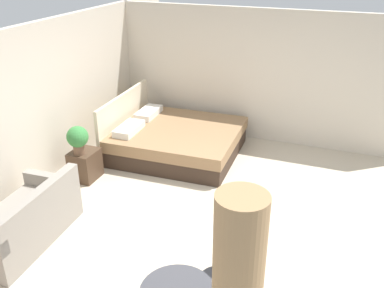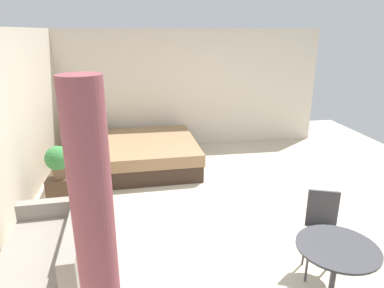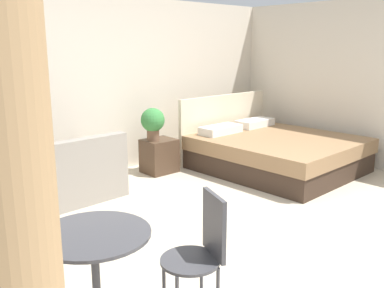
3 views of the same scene
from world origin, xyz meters
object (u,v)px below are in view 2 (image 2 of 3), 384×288
object	(u,v)px
bed	(134,153)
potted_plant	(58,160)
balcony_table	(334,269)
nightstand	(64,191)
cafe_chair_near_window	(322,225)
couch	(51,262)

from	to	relation	value
bed	potted_plant	size ratio (longest dim) A/B	4.80
potted_plant	balcony_table	distance (m)	3.67
nightstand	potted_plant	world-z (taller)	potted_plant
potted_plant	cafe_chair_near_window	world-z (taller)	potted_plant
couch	potted_plant	xyz separation A→B (m)	(1.60, 0.20, 0.50)
nightstand	potted_plant	bearing A→B (deg)	176.26
nightstand	potted_plant	xyz separation A→B (m)	(-0.10, 0.01, 0.52)
cafe_chair_near_window	balcony_table	bearing A→B (deg)	159.46
bed	cafe_chair_near_window	size ratio (longest dim) A/B	2.52
couch	cafe_chair_near_window	bearing A→B (deg)	-94.10
bed	cafe_chair_near_window	world-z (taller)	bed
couch	balcony_table	distance (m)	2.67
bed	couch	size ratio (longest dim) A/B	1.39
bed	couch	distance (m)	3.20
couch	cafe_chair_near_window	xyz separation A→B (m)	(-0.20, -2.77, 0.27)
cafe_chair_near_window	nightstand	bearing A→B (deg)	57.37
nightstand	bed	bearing A→B (deg)	-35.75
couch	nightstand	bearing A→B (deg)	6.56
bed	couch	xyz separation A→B (m)	(-3.09, 0.81, -0.00)
bed	nightstand	xyz separation A→B (m)	(-1.39, 1.00, -0.03)
bed	balcony_table	xyz separation A→B (m)	(-3.93, -1.72, 0.25)
bed	cafe_chair_near_window	xyz separation A→B (m)	(-3.29, -1.96, 0.27)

